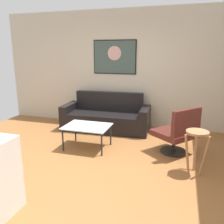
# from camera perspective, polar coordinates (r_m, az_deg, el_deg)

# --- Properties ---
(ground) EXTENTS (6.40, 6.40, 0.04)m
(ground) POSITION_cam_1_polar(r_m,az_deg,el_deg) (3.94, -6.08, -13.19)
(ground) COLOR brown
(back_wall) EXTENTS (6.40, 0.05, 2.80)m
(back_wall) POSITION_cam_1_polar(r_m,az_deg,el_deg) (5.82, 3.01, 10.37)
(back_wall) COLOR beige
(back_wall) RESTS_ON ground
(couch) EXTENTS (2.06, 0.89, 0.86)m
(couch) POSITION_cam_1_polar(r_m,az_deg,el_deg) (5.59, -1.40, -1.39)
(couch) COLOR black
(couch) RESTS_ON ground
(coffee_table) EXTENTS (0.85, 0.64, 0.44)m
(coffee_table) POSITION_cam_1_polar(r_m,az_deg,el_deg) (4.48, -6.06, -3.82)
(coffee_table) COLOR silver
(coffee_table) RESTS_ON ground
(armchair) EXTENTS (0.91, 0.92, 0.87)m
(armchair) POSITION_cam_1_polar(r_m,az_deg,el_deg) (4.35, 15.78, -4.76)
(armchair) COLOR black
(armchair) RESTS_ON ground
(bar_stool) EXTENTS (0.38, 0.37, 0.68)m
(bar_stool) POSITION_cam_1_polar(r_m,az_deg,el_deg) (3.70, 19.98, -6.62)
(bar_stool) COLOR #A57048
(bar_stool) RESTS_ON ground
(wall_painting) EXTENTS (1.08, 0.03, 0.82)m
(wall_painting) POSITION_cam_1_polar(r_m,az_deg,el_deg) (5.82, 0.63, 13.27)
(wall_painting) COLOR black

